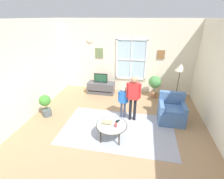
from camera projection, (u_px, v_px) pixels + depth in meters
name	position (u px, v px, depth m)	size (l,w,h in m)	color
ground_plane	(112.00, 132.00, 4.65)	(6.00, 6.46, 0.02)	#9E7A56
back_wall	(126.00, 57.00, 6.72)	(5.40, 0.17, 2.94)	silver
side_wall_left	(15.00, 76.00, 4.52)	(0.12, 5.86, 2.94)	silver
area_rug	(118.00, 129.00, 4.73)	(3.19, 1.88, 0.01)	#999EAD
tv_stand	(101.00, 88.00, 6.88)	(1.10, 0.47, 0.48)	#4C4C51
television	(101.00, 78.00, 6.69)	(0.56, 0.08, 0.39)	#4C4C4C
armchair	(171.00, 111.00, 5.00)	(0.76, 0.74, 0.87)	#476B9E
coffee_table	(112.00, 126.00, 4.24)	(0.82, 0.82, 0.43)	#99B2B7
book_stack	(107.00, 122.00, 4.28)	(0.27, 0.17, 0.05)	#B6BE5E
cup	(116.00, 125.00, 4.13)	(0.08, 0.08, 0.10)	#BF3F3F
remote_near_books	(116.00, 122.00, 4.32)	(0.04, 0.14, 0.02)	black
remote_near_cup	(118.00, 121.00, 4.35)	(0.04, 0.14, 0.02)	black
person_red_shirt	(133.00, 94.00, 4.81)	(0.43, 0.20, 1.44)	black
person_blue_shirt	(123.00, 99.00, 5.01)	(0.32, 0.15, 1.07)	#333851
potted_plant_by_window	(155.00, 84.00, 6.40)	(0.48, 0.48, 0.88)	#9E6B4C
potted_plant_corner	(45.00, 104.00, 5.21)	(0.36, 0.36, 0.74)	#4C565B
floor_lamp	(180.00, 72.00, 5.17)	(0.32, 0.32, 1.64)	black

